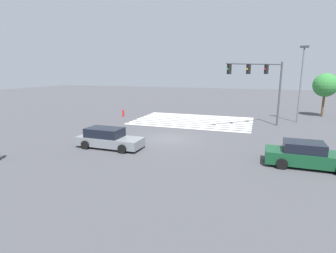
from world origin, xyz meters
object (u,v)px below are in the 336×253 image
Objects in this scene: car_2 at (308,156)px; traffic_signal_mast at (263,79)px; street_light_pole_a at (301,77)px; tree_corner_a at (325,85)px; car_0 at (108,138)px; fire_hydrant at (123,113)px.

traffic_signal_mast is at bearing 104.79° from car_2.
street_light_pole_a is 1.53× the size of tree_corner_a.
street_light_pole_a is (-13.82, -14.64, 4.04)m from car_0.
tree_corner_a is 5.94× the size of fire_hydrant.
car_2 reaches higher than car_0.
traffic_signal_mast is 15.19m from car_0.
fire_hydrant is at bearing 148.14° from car_2.
car_0 is 1.01× the size of car_2.
street_light_pole_a is 19.76m from fire_hydrant.
tree_corner_a is at bearing -122.85° from street_light_pole_a.
fire_hydrant is (5.25, -11.74, -0.23)m from car_0.
car_0 is 12.70m from car_2.
car_0 is (10.08, 10.64, -3.97)m from traffic_signal_mast.
street_light_pole_a reaches higher than tree_corner_a.
street_light_pole_a is (-1.12, -14.28, 4.04)m from car_2.
street_light_pole_a reaches higher than traffic_signal_mast.
car_2 is 21.25m from fire_hydrant.
tree_corner_a is at bearing -172.71° from traffic_signal_mast.
car_2 is 0.60× the size of street_light_pole_a.
traffic_signal_mast is 7.22× the size of fire_hydrant.
traffic_signal_mast is 1.32× the size of car_0.
tree_corner_a reaches higher than car_0.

